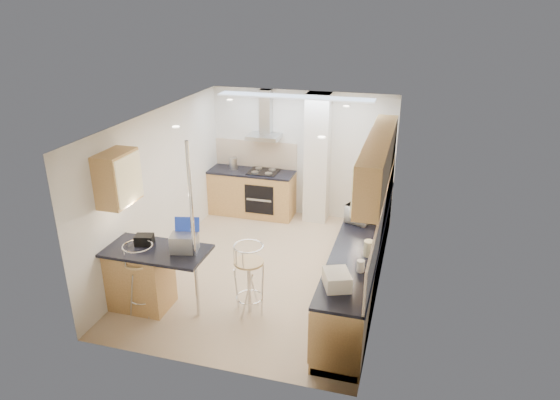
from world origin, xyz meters
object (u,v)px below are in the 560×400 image
(bar_stool_near, at_px, (141,279))
(bread_bin, at_px, (337,280))
(laptop, at_px, (184,243))
(microwave, at_px, (363,211))
(bar_stool_end, at_px, (249,279))

(bar_stool_near, height_order, bread_bin, bread_bin)
(bread_bin, bearing_deg, laptop, 149.79)
(microwave, height_order, bar_stool_near, microwave)
(bar_stool_near, bearing_deg, bread_bin, -25.87)
(bar_stool_end, xyz_separation_m, bread_bin, (1.28, -0.49, 0.49))
(bar_stool_near, height_order, bar_stool_end, bar_stool_near)
(laptop, distance_m, bar_stool_end, 1.01)
(laptop, distance_m, bar_stool_near, 0.82)
(laptop, height_order, bar_stool_end, laptop)
(microwave, relative_size, bar_stool_end, 0.50)
(laptop, relative_size, bar_stool_near, 0.33)
(microwave, bearing_deg, bar_stool_near, 146.66)
(microwave, xyz_separation_m, bar_stool_end, (-1.33, -1.51, -0.54))
(laptop, xyz_separation_m, bread_bin, (2.11, -0.30, -0.04))
(laptop, distance_m, bread_bin, 2.14)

